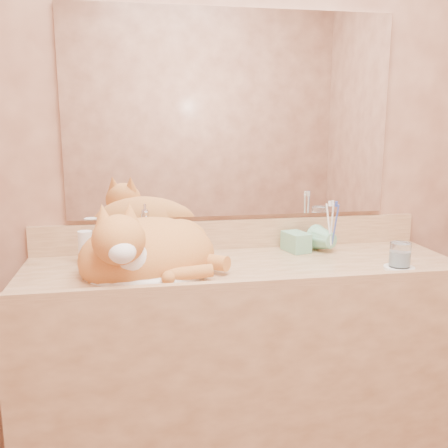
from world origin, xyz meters
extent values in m
cube|color=brown|center=(0.00, 1.00, 1.25)|extent=(2.40, 0.02, 2.50)
cube|color=white|center=(0.00, 0.99, 1.39)|extent=(1.30, 0.02, 0.80)
imported|color=#73B890|center=(0.26, 0.84, 0.94)|extent=(0.10, 0.10, 0.17)
imported|color=#73B890|center=(0.37, 0.83, 0.90)|extent=(0.14, 0.14, 0.10)
cylinder|color=white|center=(0.53, 0.58, 0.85)|extent=(0.11, 0.11, 0.01)
cylinder|color=white|center=(0.53, 0.58, 0.90)|extent=(0.07, 0.07, 0.09)
cylinder|color=white|center=(-0.57, 0.85, 0.91)|extent=(0.05, 0.05, 0.12)
camera|label=1|loc=(-0.39, -0.98, 1.36)|focal=40.00mm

